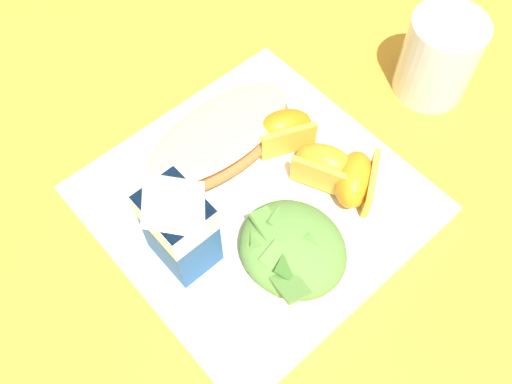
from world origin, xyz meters
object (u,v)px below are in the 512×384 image
at_px(drinking_clear_cup, 439,57).
at_px(orange_wedge_rear, 283,130).
at_px(cheesy_pizza_bread, 220,139).
at_px(orange_wedge_front, 356,180).
at_px(milk_carton, 178,223).
at_px(green_salad_pile, 292,248).
at_px(white_plate, 256,201).
at_px(orange_wedge_middle, 325,166).

bearing_deg(drinking_clear_cup, orange_wedge_rear, 76.07).
relative_size(cheesy_pizza_bread, orange_wedge_front, 2.44).
relative_size(cheesy_pizza_bread, drinking_clear_cup, 1.83).
distance_m(milk_carton, drinking_clear_cup, 0.33).
distance_m(milk_carton, orange_wedge_front, 0.18).
relative_size(cheesy_pizza_bread, milk_carton, 1.55).
bearing_deg(green_salad_pile, white_plate, -15.01).
distance_m(white_plate, orange_wedge_front, 0.10).
distance_m(white_plate, green_salad_pile, 0.08).
xyz_separation_m(white_plate, orange_wedge_rear, (0.03, -0.06, 0.03)).
bearing_deg(cheesy_pizza_bread, orange_wedge_middle, -149.34).
distance_m(white_plate, cheesy_pizza_bread, 0.07).
xyz_separation_m(white_plate, green_salad_pile, (-0.07, 0.02, 0.03)).
height_order(white_plate, drinking_clear_cup, drinking_clear_cup).
bearing_deg(white_plate, cheesy_pizza_bread, -9.28).
xyz_separation_m(cheesy_pizza_bread, orange_wedge_rear, (-0.03, -0.05, 0.00)).
relative_size(orange_wedge_rear, drinking_clear_cup, 0.74).
bearing_deg(green_salad_pile, milk_carton, 44.93).
xyz_separation_m(white_plate, milk_carton, (-0.00, 0.09, 0.07)).
height_order(milk_carton, orange_wedge_front, milk_carton).
distance_m(cheesy_pizza_bread, orange_wedge_front, 0.14).
bearing_deg(orange_wedge_middle, white_plate, 67.87).
relative_size(green_salad_pile, orange_wedge_front, 1.43).
xyz_separation_m(green_salad_pile, drinking_clear_cup, (0.05, -0.26, 0.01)).
xyz_separation_m(cheesy_pizza_bread, green_salad_pile, (-0.13, 0.03, 0.00)).
relative_size(milk_carton, orange_wedge_front, 1.57).
height_order(white_plate, green_salad_pile, green_salad_pile).
height_order(white_plate, cheesy_pizza_bread, cheesy_pizza_bread).
distance_m(green_salad_pile, drinking_clear_cup, 0.27).
xyz_separation_m(milk_carton, orange_wedge_middle, (-0.03, -0.15, -0.04)).
height_order(green_salad_pile, orange_wedge_rear, green_salad_pile).
distance_m(green_salad_pile, orange_wedge_middle, 0.09).
height_order(orange_wedge_front, orange_wedge_rear, same).
bearing_deg(white_plate, orange_wedge_front, -127.21).
height_order(green_salad_pile, milk_carton, milk_carton).
distance_m(cheesy_pizza_bread, drinking_clear_cup, 0.25).
xyz_separation_m(orange_wedge_front, orange_wedge_rear, (0.09, 0.01, 0.00)).
height_order(green_salad_pile, orange_wedge_middle, green_salad_pile).
bearing_deg(white_plate, orange_wedge_middle, -112.13).
bearing_deg(orange_wedge_middle, orange_wedge_front, -161.05).
bearing_deg(orange_wedge_rear, milk_carton, 101.81).
distance_m(cheesy_pizza_bread, orange_wedge_middle, 0.11).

